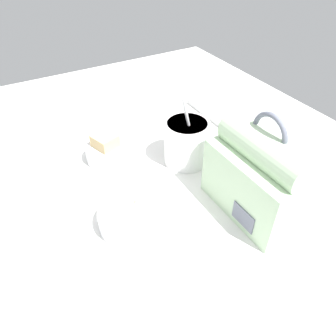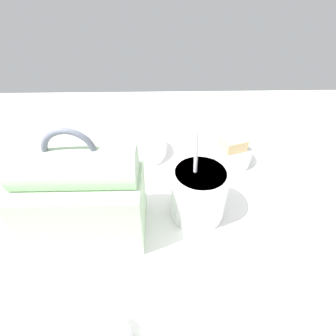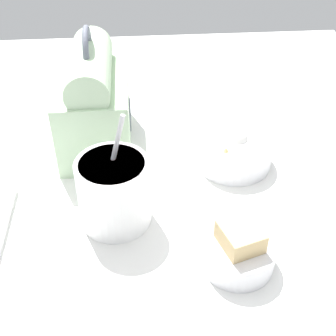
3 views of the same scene
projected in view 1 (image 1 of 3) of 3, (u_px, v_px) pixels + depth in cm
name	position (u px, v px, depth cm)	size (l,w,h in cm)	color
desk_surface	(168.00, 173.00, 80.78)	(140.00, 110.00, 2.00)	white
keyboard	(238.00, 118.00, 97.40)	(33.00, 14.25, 2.10)	silver
lunch_bag	(260.00, 176.00, 64.74)	(21.04, 12.67, 22.81)	#B7D6AD
soup_cup	(186.00, 142.00, 79.43)	(10.89, 10.89, 18.38)	white
bento_bowl_sandwich	(106.00, 151.00, 81.80)	(10.20, 10.20, 7.07)	silver
bento_bowl_snacks	(132.00, 217.00, 65.23)	(13.27, 13.27, 5.62)	silver
computer_mouse	(299.00, 152.00, 82.48)	(4.82, 8.81, 3.99)	silver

